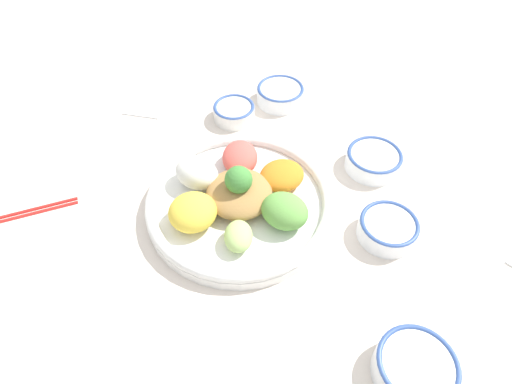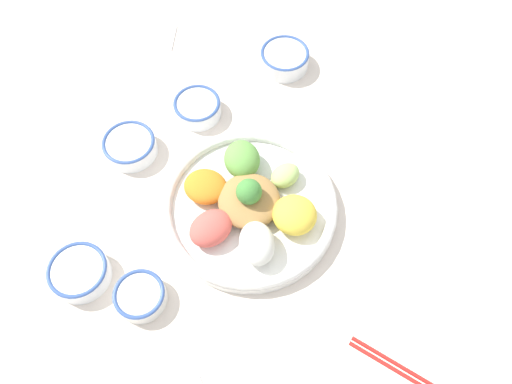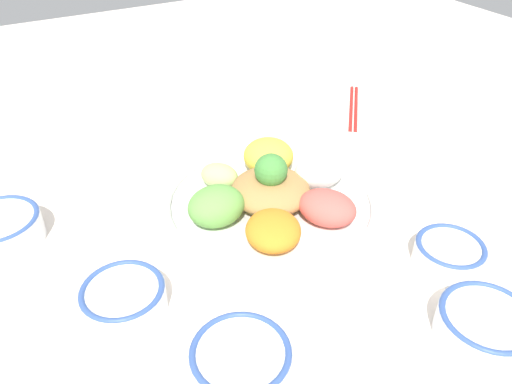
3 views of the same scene
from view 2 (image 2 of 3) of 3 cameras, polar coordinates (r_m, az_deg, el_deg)
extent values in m
plane|color=silver|center=(0.98, -2.26, -0.38)|extent=(2.40, 2.40, 0.00)
cylinder|color=white|center=(0.96, -0.77, -1.88)|extent=(0.33, 0.33, 0.02)
torus|color=white|center=(0.94, -0.78, -1.47)|extent=(0.33, 0.33, 0.02)
ellipsoid|color=yellow|center=(0.91, 4.43, -2.62)|extent=(0.11, 0.11, 0.05)
ellipsoid|color=#B7DB7A|center=(0.96, 3.35, 1.89)|extent=(0.08, 0.07, 0.04)
ellipsoid|color=#6BAD4C|center=(0.97, -1.61, 3.77)|extent=(0.07, 0.08, 0.05)
ellipsoid|color=orange|center=(0.95, -5.80, 0.62)|extent=(0.11, 0.10, 0.04)
ellipsoid|color=#E55B51|center=(0.91, -5.18, -4.13)|extent=(0.11, 0.10, 0.04)
ellipsoid|color=white|center=(0.89, 0.10, -5.89)|extent=(0.07, 0.09, 0.05)
ellipsoid|color=#AD7F47|center=(0.93, -0.79, -1.01)|extent=(0.12, 0.12, 0.04)
sphere|color=#478E3D|center=(0.90, -0.82, 0.04)|extent=(0.05, 0.05, 0.05)
cylinder|color=white|center=(1.09, -6.69, 9.49)|extent=(0.10, 0.10, 0.03)
torus|color=#38569E|center=(1.07, -6.78, 10.03)|extent=(0.10, 0.10, 0.01)
cylinder|color=#DBB251|center=(1.07, -6.77, 9.93)|extent=(0.08, 0.08, 0.00)
cylinder|color=white|center=(1.05, -14.18, 5.03)|extent=(0.11, 0.11, 0.04)
torus|color=#38569E|center=(1.04, -14.38, 5.53)|extent=(0.11, 0.11, 0.01)
cylinder|color=#5B3319|center=(1.04, -14.34, 5.44)|extent=(0.09, 0.09, 0.00)
cylinder|color=white|center=(1.17, 3.28, 14.91)|extent=(0.11, 0.11, 0.04)
torus|color=#38569E|center=(1.15, 3.33, 15.54)|extent=(0.11, 0.11, 0.01)
cylinder|color=maroon|center=(1.16, 3.32, 15.45)|extent=(0.09, 0.09, 0.00)
cylinder|color=white|center=(0.95, -19.49, -8.70)|extent=(0.11, 0.11, 0.04)
torus|color=#38569E|center=(0.94, -19.80, -8.34)|extent=(0.11, 0.11, 0.01)
cylinder|color=maroon|center=(0.94, -19.75, -8.40)|extent=(0.09, 0.09, 0.00)
cylinder|color=white|center=(0.91, -13.06, -11.56)|extent=(0.09, 0.09, 0.03)
torus|color=#38569E|center=(0.90, -13.25, -11.28)|extent=(0.09, 0.09, 0.01)
cylinder|color=maroon|center=(0.90, -13.22, -11.33)|extent=(0.07, 0.07, 0.00)
cylinder|color=red|center=(0.91, 17.16, -18.99)|extent=(0.17, 0.14, 0.01)
cylinder|color=red|center=(0.91, 16.91, -19.55)|extent=(0.17, 0.14, 0.01)
cube|color=white|center=(1.25, -9.60, 17.00)|extent=(0.03, 0.08, 0.01)
ellipsoid|color=white|center=(1.21, -10.06, 15.06)|extent=(0.04, 0.05, 0.01)
ellipsoid|color=white|center=(0.88, -7.39, -19.24)|extent=(0.05, 0.06, 0.01)
camera|label=1|loc=(0.88, 30.80, 38.40)|focal=30.00mm
camera|label=3|loc=(0.96, -39.78, 24.39)|focal=35.00mm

